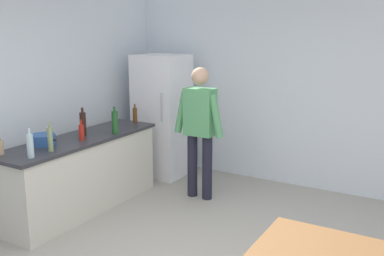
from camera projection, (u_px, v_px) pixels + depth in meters
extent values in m
cube|color=silver|center=(302.00, 90.00, 5.99)|extent=(6.40, 0.12, 2.70)
cube|color=silver|center=(0.00, 103.00, 4.91)|extent=(0.12, 5.60, 2.70)
cube|color=beige|center=(82.00, 175.00, 5.32)|extent=(0.60, 2.12, 0.86)
cube|color=#2D2D33|center=(80.00, 139.00, 5.22)|extent=(0.64, 2.20, 0.04)
cube|color=white|center=(162.00, 116.00, 6.52)|extent=(0.70, 0.64, 1.80)
cylinder|color=#B2B2B7|center=(161.00, 107.00, 6.08)|extent=(0.02, 0.02, 0.40)
cylinder|color=#1E1E2D|center=(192.00, 165.00, 5.75)|extent=(0.13, 0.13, 0.84)
cylinder|color=#1E1E2D|center=(207.00, 168.00, 5.64)|extent=(0.13, 0.13, 0.84)
cube|color=#519960|center=(200.00, 112.00, 5.53)|extent=(0.38, 0.22, 0.60)
sphere|color=tan|center=(200.00, 76.00, 5.43)|extent=(0.22, 0.22, 0.22)
cylinder|color=#519960|center=(181.00, 112.00, 5.63)|extent=(0.20, 0.09, 0.55)
cylinder|color=#519960|center=(216.00, 116.00, 5.38)|extent=(0.20, 0.09, 0.55)
cylinder|color=#285193|center=(43.00, 140.00, 4.88)|extent=(0.28, 0.28, 0.12)
cube|color=black|center=(32.00, 136.00, 4.96)|extent=(0.06, 0.03, 0.02)
cube|color=black|center=(53.00, 140.00, 4.79)|extent=(0.06, 0.03, 0.02)
cylinder|color=#1E5123|center=(115.00, 123.00, 5.38)|extent=(0.08, 0.08, 0.28)
cylinder|color=#1E5123|center=(114.00, 109.00, 5.34)|extent=(0.03, 0.03, 0.06)
cylinder|color=#5B3314|center=(135.00, 115.00, 6.04)|extent=(0.06, 0.06, 0.20)
cylinder|color=#5B3314|center=(135.00, 106.00, 6.01)|extent=(0.02, 0.02, 0.06)
cylinder|color=silver|center=(30.00, 146.00, 4.38)|extent=(0.07, 0.07, 0.24)
cylinder|color=silver|center=(29.00, 131.00, 4.35)|extent=(0.03, 0.03, 0.06)
cylinder|color=gray|center=(50.00, 139.00, 4.61)|extent=(0.06, 0.06, 0.26)
cylinder|color=gray|center=(49.00, 124.00, 4.57)|extent=(0.02, 0.02, 0.06)
cylinder|color=black|center=(83.00, 124.00, 5.30)|extent=(0.08, 0.08, 0.28)
cylinder|color=black|center=(82.00, 110.00, 5.27)|extent=(0.03, 0.03, 0.06)
cylinder|color=#B22319|center=(81.00, 132.00, 5.09)|extent=(0.06, 0.06, 0.18)
cylinder|color=#B22319|center=(81.00, 122.00, 5.06)|extent=(0.02, 0.02, 0.06)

